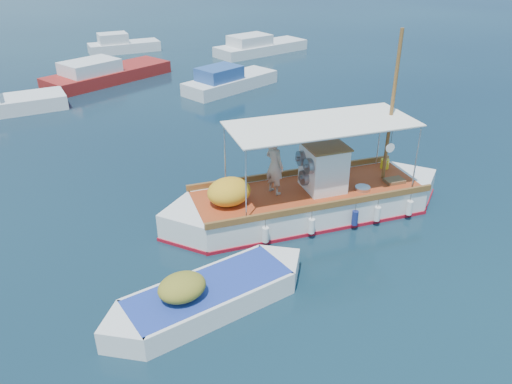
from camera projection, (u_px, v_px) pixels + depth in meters
ground at (291, 220)px, 17.79m from camera, size 160.00×160.00×0.00m
fishing_caique at (306, 200)px, 17.86m from camera, size 10.44×4.89×6.60m
dinghy at (208, 298)px, 13.53m from camera, size 6.27×1.79×1.53m
bg_boat_n at (105, 74)px, 33.81m from camera, size 9.12×4.95×1.80m
bg_boat_ne at (228, 82)px, 32.11m from camera, size 6.89×3.54×1.80m
bg_boat_e at (259, 47)px, 41.60m from camera, size 8.27×3.18×1.80m
bg_boat_far_n at (122, 46)px, 42.07m from camera, size 6.01×2.86×1.80m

